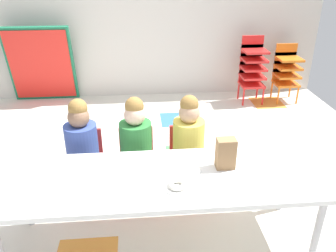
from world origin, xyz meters
TOP-DOWN VIEW (x-y plane):
  - ground_plane at (-0.00, -0.00)m, footprint 5.26×4.70m
  - back_wall at (0.00, 2.35)m, footprint 5.26×0.10m
  - craft_table at (0.09, -0.77)m, footprint 2.17×0.70m
  - seated_child_near_camera at (-0.51, -0.19)m, footprint 0.32×0.31m
  - seated_child_middle_seat at (-0.08, -0.19)m, footprint 0.34×0.34m
  - seated_child_far_right at (0.36, -0.19)m, footprint 0.34×0.34m
  - kid_chair_red_stack at (1.56, 1.90)m, footprint 0.32×0.30m
  - kid_chair_orange_stack at (2.06, 1.90)m, footprint 0.32×0.30m
  - folded_activity_table at (-1.37, 2.15)m, footprint 0.90×0.29m
  - paper_bag_brown at (0.54, -0.69)m, footprint 0.13×0.09m
  - paper_plate_near_edge at (0.18, -0.90)m, footprint 0.18×0.18m
  - paper_plate_center_table at (0.28, -0.70)m, footprint 0.18×0.18m
  - donut_powdered_on_plate at (0.18, -0.90)m, footprint 0.12×0.12m

SIDE VIEW (x-z plane):
  - ground_plane at x=0.00m, z-range -0.02..0.00m
  - kid_chair_orange_stack at x=2.06m, z-range 0.06..0.86m
  - kid_chair_red_stack at x=1.56m, z-range 0.06..0.98m
  - craft_table at x=0.09m, z-range 0.25..0.83m
  - folded_activity_table at x=-1.37m, z-range -0.01..1.08m
  - seated_child_near_camera at x=-0.51m, z-range 0.10..1.01m
  - seated_child_middle_seat at x=-0.08m, z-range 0.10..1.01m
  - seated_child_far_right at x=0.36m, z-range 0.10..1.01m
  - paper_plate_near_edge at x=0.18m, z-range 0.58..0.59m
  - paper_plate_center_table at x=0.28m, z-range 0.58..0.59m
  - donut_powdered_on_plate at x=0.18m, z-range 0.59..0.62m
  - paper_bag_brown at x=0.54m, z-range 0.58..0.80m
  - back_wall at x=0.00m, z-range 0.00..2.57m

